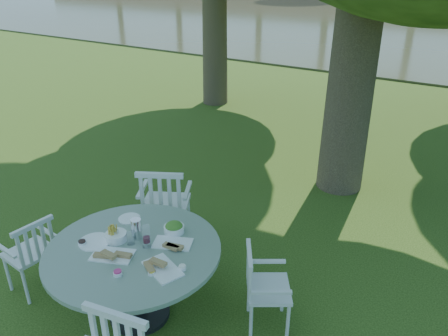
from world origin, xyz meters
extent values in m
plane|color=#1C360B|center=(0.00, 0.00, 0.00)|extent=(140.00, 140.00, 0.00)
cylinder|color=black|center=(0.10, -1.45, 0.02)|extent=(0.56, 0.56, 0.04)
cylinder|color=black|center=(0.10, -1.45, 0.38)|extent=(0.12, 0.12, 0.68)
cylinder|color=gray|center=(0.10, -1.45, 0.74)|extent=(1.54, 1.54, 0.04)
cylinder|color=silver|center=(1.40, -0.98, 0.20)|extent=(0.03, 0.03, 0.40)
cylinder|color=silver|center=(1.21, -0.68, 0.20)|extent=(0.03, 0.03, 0.40)
cylinder|color=silver|center=(1.13, -1.16, 0.20)|extent=(0.03, 0.03, 0.40)
cylinder|color=silver|center=(0.94, -0.86, 0.20)|extent=(0.03, 0.03, 0.40)
cube|color=silver|center=(1.17, -0.92, 0.42)|extent=(0.53, 0.54, 0.04)
cube|color=silver|center=(1.02, -1.02, 0.60)|extent=(0.25, 0.36, 0.41)
cylinder|color=silver|center=(-0.32, -0.09, 0.25)|extent=(0.04, 0.04, 0.50)
cylinder|color=silver|center=(-0.72, -0.30, 0.25)|extent=(0.04, 0.04, 0.50)
cylinder|color=silver|center=(-0.13, -0.45, 0.25)|extent=(0.04, 0.04, 0.50)
cylinder|color=silver|center=(-0.53, -0.66, 0.25)|extent=(0.04, 0.04, 0.50)
cube|color=silver|center=(-0.43, -0.37, 0.52)|extent=(0.67, 0.66, 0.04)
cube|color=silver|center=(-0.32, -0.57, 0.76)|extent=(0.47, 0.28, 0.51)
cylinder|color=silver|center=(-1.21, -1.52, 0.20)|extent=(0.03, 0.03, 0.41)
cylinder|color=silver|center=(-1.25, -1.88, 0.20)|extent=(0.03, 0.03, 0.41)
cylinder|color=silver|center=(-0.89, -1.55, 0.20)|extent=(0.03, 0.03, 0.41)
cylinder|color=silver|center=(-0.92, -1.91, 0.20)|extent=(0.03, 0.03, 0.41)
cube|color=silver|center=(-1.07, -1.72, 0.43)|extent=(0.42, 0.45, 0.04)
cube|color=silver|center=(-0.89, -1.73, 0.62)|extent=(0.07, 0.42, 0.42)
cube|color=white|center=(0.02, -1.62, 0.77)|extent=(0.41, 0.33, 0.01)
cube|color=white|center=(0.50, -1.53, 0.77)|extent=(0.41, 0.32, 0.01)
cube|color=white|center=(0.35, -1.21, 0.77)|extent=(0.39, 0.31, 0.01)
cylinder|color=white|center=(-0.25, -1.56, 0.77)|extent=(0.29, 0.29, 0.01)
cylinder|color=white|center=(-0.26, -1.11, 0.77)|extent=(0.21, 0.21, 0.01)
cylinder|color=white|center=(-0.11, -1.43, 0.80)|extent=(0.19, 0.19, 0.07)
cylinder|color=white|center=(0.24, -1.05, 0.79)|extent=(0.19, 0.19, 0.06)
cylinder|color=silver|center=(0.02, -1.31, 0.86)|extent=(0.10, 0.10, 0.19)
cylinder|color=white|center=(0.18, -1.36, 0.86)|extent=(0.08, 0.08, 0.21)
cylinder|color=white|center=(0.03, -1.41, 0.82)|extent=(0.07, 0.07, 0.12)
cylinder|color=white|center=(-0.12, -1.43, 0.81)|extent=(0.06, 0.06, 0.10)
cylinder|color=white|center=(0.24, -1.78, 0.78)|extent=(0.07, 0.07, 0.03)
cylinder|color=white|center=(0.46, -1.63, 0.77)|extent=(0.06, 0.06, 0.03)
cylinder|color=white|center=(0.64, -1.45, 0.77)|extent=(0.07, 0.07, 0.03)
cylinder|color=white|center=(-0.32, -1.65, 0.78)|extent=(0.07, 0.07, 0.03)
camera|label=1|loc=(2.44, -3.68, 3.03)|focal=35.00mm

